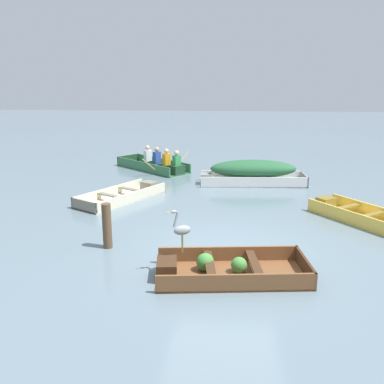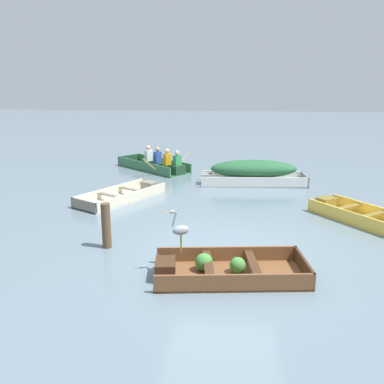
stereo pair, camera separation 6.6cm
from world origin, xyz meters
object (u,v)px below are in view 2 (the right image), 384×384
object	(u,v)px
heron_on_dinghy	(180,229)
skiff_white_far_moored	(253,171)
mooring_post	(106,226)
skiff_yellow_mid_moored	(355,215)
dinghy_wooden_brown_foreground	(222,270)
skiff_cream_near_moored	(124,195)
rowboat_green_with_crew	(157,164)

from	to	relation	value
heron_on_dinghy	skiff_white_far_moored	bearing A→B (deg)	76.82
skiff_white_far_moored	mooring_post	distance (m)	6.86
skiff_yellow_mid_moored	heron_on_dinghy	distance (m)	5.42
dinghy_wooden_brown_foreground	skiff_cream_near_moored	world-z (taller)	dinghy_wooden_brown_foreground
mooring_post	skiff_yellow_mid_moored	bearing A→B (deg)	22.92
skiff_cream_near_moored	skiff_yellow_mid_moored	bearing A→B (deg)	-11.77
skiff_white_far_moored	rowboat_green_with_crew	world-z (taller)	rowboat_green_with_crew
skiff_yellow_mid_moored	heron_on_dinghy	bearing A→B (deg)	-139.70
heron_on_dinghy	dinghy_wooden_brown_foreground	bearing A→B (deg)	-8.64
skiff_white_far_moored	heron_on_dinghy	bearing A→B (deg)	-103.18
mooring_post	dinghy_wooden_brown_foreground	bearing A→B (deg)	-24.75
skiff_cream_near_moored	skiff_white_far_moored	xyz separation A→B (m)	(3.91, 2.21, 0.36)
rowboat_green_with_crew	heron_on_dinghy	world-z (taller)	heron_on_dinghy
skiff_cream_near_moored	rowboat_green_with_crew	bearing A→B (deg)	86.10
dinghy_wooden_brown_foreground	mooring_post	bearing A→B (deg)	155.25
skiff_cream_near_moored	mooring_post	size ratio (longest dim) A/B	3.06
skiff_white_far_moored	dinghy_wooden_brown_foreground	bearing A→B (deg)	-96.87
heron_on_dinghy	skiff_yellow_mid_moored	bearing A→B (deg)	40.30
skiff_white_far_moored	rowboat_green_with_crew	size ratio (longest dim) A/B	1.13
dinghy_wooden_brown_foreground	heron_on_dinghy	xyz separation A→B (m)	(-0.78, 0.12, 0.72)
skiff_yellow_mid_moored	mooring_post	xyz separation A→B (m)	(-5.80, -2.45, 0.37)
rowboat_green_with_crew	skiff_cream_near_moored	bearing A→B (deg)	-93.90
skiff_white_far_moored	heron_on_dinghy	size ratio (longest dim) A/B	4.30
skiff_cream_near_moored	heron_on_dinghy	size ratio (longest dim) A/B	3.55
skiff_cream_near_moored	heron_on_dinghy	xyz separation A→B (m)	(2.26, -4.80, 0.73)
mooring_post	skiff_cream_near_moored	bearing A→B (deg)	98.52
mooring_post	rowboat_green_with_crew	bearing A→B (deg)	92.03
rowboat_green_with_crew	mooring_post	xyz separation A→B (m)	(0.28, -7.95, 0.25)
skiff_white_far_moored	mooring_post	xyz separation A→B (m)	(-3.34, -5.99, 0.02)
skiff_yellow_mid_moored	heron_on_dinghy	xyz separation A→B (m)	(-4.10, -3.48, 0.72)
dinghy_wooden_brown_foreground	mooring_post	world-z (taller)	mooring_post
skiff_yellow_mid_moored	skiff_white_far_moored	xyz separation A→B (m)	(-2.46, 3.54, 0.35)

